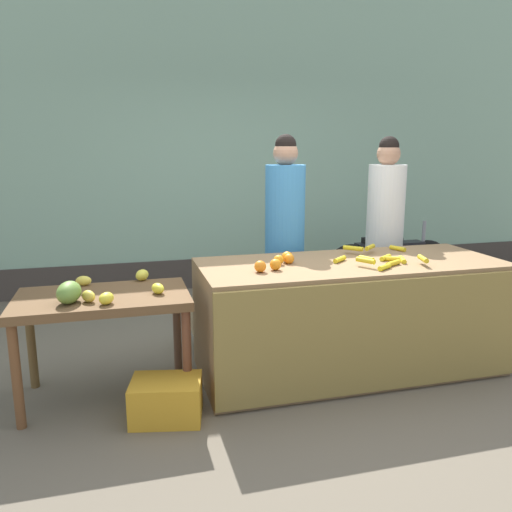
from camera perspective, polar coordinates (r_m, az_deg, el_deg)
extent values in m
plane|color=#665B4C|center=(4.02, 4.66, -12.94)|extent=(24.00, 24.00, 0.00)
cube|color=#8CB299|center=(6.30, -3.71, 12.93)|extent=(9.29, 0.20, 3.59)
cube|color=#3F3833|center=(6.37, -3.31, -1.73)|extent=(9.29, 0.04, 0.36)
cube|color=olive|center=(4.01, 10.36, -6.57)|extent=(2.29, 0.90, 0.86)
cube|color=olive|center=(3.63, 13.54, -8.78)|extent=(2.29, 0.03, 0.80)
cube|color=brown|center=(3.57, -16.76, -4.64)|extent=(1.13, 0.67, 0.06)
cylinder|color=brown|center=(3.48, -25.19, -12.14)|extent=(0.06, 0.06, 0.67)
cylinder|color=brown|center=(3.44, -7.71, -11.33)|extent=(0.06, 0.06, 0.67)
cylinder|color=brown|center=(4.00, -23.82, -8.87)|extent=(0.06, 0.06, 0.67)
cylinder|color=brown|center=(3.97, -8.81, -8.13)|extent=(0.06, 0.06, 0.67)
cylinder|color=yellow|center=(3.87, 9.34, -0.38)|extent=(0.14, 0.13, 0.04)
cylinder|color=gold|center=(4.39, 15.55, 0.82)|extent=(0.08, 0.15, 0.04)
cylinder|color=yellow|center=(3.69, 14.17, -1.22)|extent=(0.13, 0.11, 0.04)
cylinder|color=gold|center=(3.94, 12.23, -0.28)|extent=(0.08, 0.13, 0.04)
cylinder|color=yellow|center=(3.82, 15.08, -0.80)|extent=(0.15, 0.10, 0.04)
cylinder|color=gold|center=(4.00, 14.27, -0.18)|extent=(0.14, 0.12, 0.04)
cylinder|color=gold|center=(3.97, 15.23, -0.32)|extent=(0.14, 0.09, 0.04)
cylinder|color=gold|center=(3.96, 16.03, -0.40)|extent=(0.08, 0.15, 0.04)
cylinder|color=gold|center=(4.16, 10.81, 0.85)|extent=(0.14, 0.14, 0.04)
cylinder|color=gold|center=(3.72, 12.15, -0.50)|extent=(0.11, 0.14, 0.04)
cylinder|color=gold|center=(3.89, 18.16, -0.30)|extent=(0.07, 0.16, 0.04)
cylinder|color=gold|center=(4.23, 12.62, 0.96)|extent=(0.13, 0.13, 0.04)
sphere|color=orange|center=(3.76, 3.72, -0.30)|extent=(0.08, 0.08, 0.08)
sphere|color=orange|center=(3.56, 2.19, -0.97)|extent=(0.08, 0.08, 0.08)
sphere|color=orange|center=(3.72, 2.54, -0.44)|extent=(0.07, 0.07, 0.07)
sphere|color=orange|center=(3.49, 0.48, -1.17)|extent=(0.08, 0.08, 0.08)
sphere|color=orange|center=(3.80, 3.51, -0.11)|extent=(0.08, 0.08, 0.08)
ellipsoid|color=yellow|center=(3.85, -12.61, -2.09)|extent=(0.13, 0.14, 0.08)
ellipsoid|color=yellow|center=(3.33, -16.38, -4.56)|extent=(0.13, 0.14, 0.08)
ellipsoid|color=yellow|center=(3.49, -10.91, -3.58)|extent=(0.11, 0.14, 0.07)
ellipsoid|color=yellow|center=(3.41, -18.20, -4.29)|extent=(0.12, 0.13, 0.08)
ellipsoid|color=yellow|center=(3.82, -18.72, -2.64)|extent=(0.12, 0.09, 0.07)
ellipsoid|color=olive|center=(3.42, -20.18, -3.84)|extent=(0.19, 0.25, 0.14)
cylinder|color=#33333D|center=(4.55, 3.13, -5.18)|extent=(0.29, 0.29, 0.70)
cylinder|color=#3F8CCC|center=(4.38, 3.25, 4.56)|extent=(0.34, 0.34, 0.85)
sphere|color=tan|center=(4.35, 3.33, 11.39)|extent=(0.21, 0.21, 0.21)
sphere|color=black|center=(4.35, 3.34, 12.29)|extent=(0.18, 0.18, 0.18)
cylinder|color=#33333D|center=(5.00, 13.82, -3.95)|extent=(0.29, 0.29, 0.69)
cylinder|color=white|center=(4.85, 14.28, 4.85)|extent=(0.34, 0.34, 0.85)
sphere|color=tan|center=(4.82, 14.60, 10.98)|extent=(0.21, 0.21, 0.21)
sphere|color=black|center=(4.82, 14.65, 11.79)|extent=(0.18, 0.18, 0.18)
torus|color=black|center=(6.26, 18.38, -1.22)|extent=(0.65, 0.09, 0.65)
torus|color=black|center=(5.80, 10.50, -1.83)|extent=(0.65, 0.09, 0.65)
cube|color=black|center=(5.98, 14.68, 0.16)|extent=(0.80, 0.18, 0.28)
cube|color=black|center=(5.90, 13.92, 1.63)|extent=(0.44, 0.16, 0.08)
cylinder|color=gray|center=(6.17, 18.20, 1.92)|extent=(0.04, 0.04, 0.40)
cube|color=gold|center=(3.41, -9.98, -15.52)|extent=(0.50, 0.40, 0.26)
ellipsoid|color=tan|center=(4.43, -5.55, -6.59)|extent=(0.37, 0.42, 0.57)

